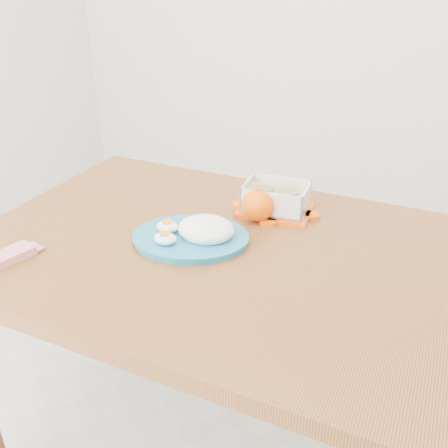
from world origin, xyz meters
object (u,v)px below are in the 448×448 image
(food_container, at_px, (276,199))
(orange_fruit, at_px, (258,205))
(dining_table, at_px, (224,279))
(rice_plate, at_px, (195,233))

(food_container, relative_size, orange_fruit, 2.24)
(dining_table, relative_size, orange_fruit, 15.19)
(orange_fruit, height_order, rice_plate, orange_fruit)
(dining_table, distance_m, rice_plate, 0.14)
(food_container, xyz_separation_m, orange_fruit, (-0.03, -0.06, 0.00))
(dining_table, bearing_deg, food_container, 77.73)
(food_container, xyz_separation_m, rice_plate, (-0.14, -0.22, -0.02))
(dining_table, relative_size, food_container, 6.79)
(rice_plate, bearing_deg, orange_fruit, 41.17)
(food_container, distance_m, rice_plate, 0.27)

